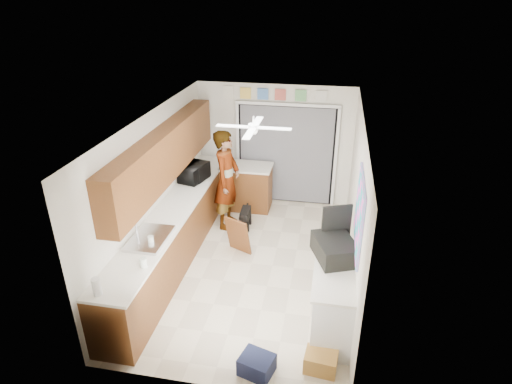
{
  "coord_description": "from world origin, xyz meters",
  "views": [
    {
      "loc": [
        1.17,
        -5.86,
        4.22
      ],
      "look_at": [
        0.0,
        0.4,
        1.15
      ],
      "focal_mm": 30.0,
      "sensor_mm": 36.0,
      "label": 1
    }
  ],
  "objects_px": {
    "microwave": "(194,172)",
    "man": "(227,180)",
    "cardboard_box": "(321,362)",
    "navy_crate": "(257,365)",
    "dog": "(245,218)",
    "paper_towel_roll": "(96,287)",
    "suitcase": "(335,249)"
  },
  "relations": [
    {
      "from": "microwave",
      "to": "paper_towel_roll",
      "type": "bearing_deg",
      "value": -167.41
    },
    {
      "from": "paper_towel_roll",
      "to": "man",
      "type": "relative_size",
      "value": 0.12
    },
    {
      "from": "paper_towel_roll",
      "to": "navy_crate",
      "type": "relative_size",
      "value": 0.57
    },
    {
      "from": "navy_crate",
      "to": "man",
      "type": "bearing_deg",
      "value": 109.43
    },
    {
      "from": "suitcase",
      "to": "navy_crate",
      "type": "distance_m",
      "value": 1.76
    },
    {
      "from": "suitcase",
      "to": "man",
      "type": "relative_size",
      "value": 0.33
    },
    {
      "from": "paper_towel_roll",
      "to": "navy_crate",
      "type": "distance_m",
      "value": 2.12
    },
    {
      "from": "cardboard_box",
      "to": "man",
      "type": "bearing_deg",
      "value": 121.3
    },
    {
      "from": "microwave",
      "to": "dog",
      "type": "xyz_separation_m",
      "value": [
        0.96,
        0.03,
        -0.88
      ]
    },
    {
      "from": "suitcase",
      "to": "cardboard_box",
      "type": "xyz_separation_m",
      "value": [
        -0.07,
        -1.04,
        -0.96
      ]
    },
    {
      "from": "paper_towel_roll",
      "to": "man",
      "type": "distance_m",
      "value": 3.52
    },
    {
      "from": "man",
      "to": "dog",
      "type": "relative_size",
      "value": 3.42
    },
    {
      "from": "cardboard_box",
      "to": "man",
      "type": "distance_m",
      "value": 3.86
    },
    {
      "from": "microwave",
      "to": "navy_crate",
      "type": "height_order",
      "value": "microwave"
    },
    {
      "from": "suitcase",
      "to": "man",
      "type": "xyz_separation_m",
      "value": [
        -2.03,
        2.17,
        -0.12
      ]
    },
    {
      "from": "cardboard_box",
      "to": "man",
      "type": "xyz_separation_m",
      "value": [
        -1.96,
        3.22,
        0.84
      ]
    },
    {
      "from": "cardboard_box",
      "to": "navy_crate",
      "type": "relative_size",
      "value": 0.99
    },
    {
      "from": "cardboard_box",
      "to": "navy_crate",
      "type": "xyz_separation_m",
      "value": [
        -0.76,
        -0.19,
        -0.0
      ]
    },
    {
      "from": "man",
      "to": "dog",
      "type": "xyz_separation_m",
      "value": [
        0.36,
        -0.05,
        -0.74
      ]
    },
    {
      "from": "cardboard_box",
      "to": "microwave",
      "type": "bearing_deg",
      "value": 129.28
    },
    {
      "from": "man",
      "to": "suitcase",
      "type": "bearing_deg",
      "value": -131.12
    },
    {
      "from": "microwave",
      "to": "man",
      "type": "height_order",
      "value": "man"
    },
    {
      "from": "suitcase",
      "to": "cardboard_box",
      "type": "bearing_deg",
      "value": -115.34
    },
    {
      "from": "navy_crate",
      "to": "man",
      "type": "relative_size",
      "value": 0.2
    },
    {
      "from": "man",
      "to": "cardboard_box",
      "type": "bearing_deg",
      "value": -142.81
    },
    {
      "from": "cardboard_box",
      "to": "navy_crate",
      "type": "distance_m",
      "value": 0.78
    },
    {
      "from": "microwave",
      "to": "cardboard_box",
      "type": "distance_m",
      "value": 4.16
    },
    {
      "from": "microwave",
      "to": "paper_towel_roll",
      "type": "distance_m",
      "value": 3.37
    },
    {
      "from": "dog",
      "to": "navy_crate",
      "type": "bearing_deg",
      "value": -78.29
    },
    {
      "from": "cardboard_box",
      "to": "dog",
      "type": "distance_m",
      "value": 3.54
    },
    {
      "from": "suitcase",
      "to": "cardboard_box",
      "type": "height_order",
      "value": "suitcase"
    },
    {
      "from": "paper_towel_roll",
      "to": "navy_crate",
      "type": "bearing_deg",
      "value": 1.51
    }
  ]
}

